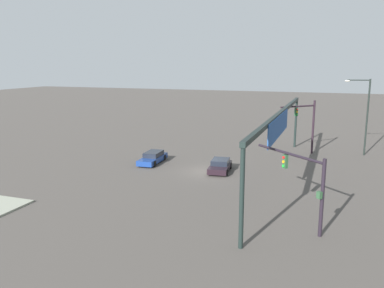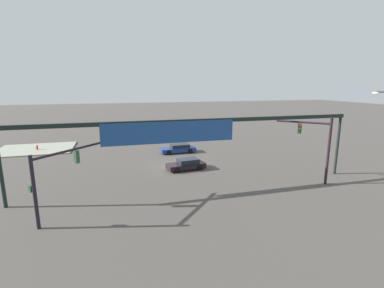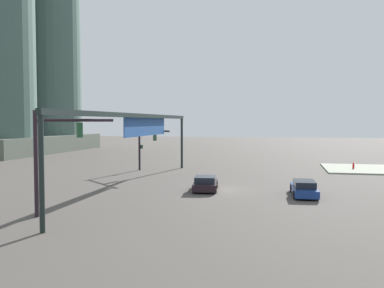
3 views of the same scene
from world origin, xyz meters
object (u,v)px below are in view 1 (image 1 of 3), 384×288
(streetlamp_curved_arm, at_px, (365,112))
(traffic_signal_near_corner, at_px, (305,177))
(sedan_car_waiting_far, at_px, (153,158))
(traffic_signal_opposite_side, at_px, (307,120))
(sedan_car_approaching, at_px, (220,166))

(streetlamp_curved_arm, bearing_deg, traffic_signal_near_corner, 71.43)
(traffic_signal_near_corner, height_order, streetlamp_curved_arm, streetlamp_curved_arm)
(streetlamp_curved_arm, relative_size, sedan_car_waiting_far, 1.80)
(traffic_signal_near_corner, xyz_separation_m, traffic_signal_opposite_side, (-22.68, -1.50, 0.66))
(streetlamp_curved_arm, xyz_separation_m, sedan_car_approaching, (12.74, -13.79, -4.62))
(streetlamp_curved_arm, bearing_deg, sedan_car_waiting_far, 21.20)
(traffic_signal_near_corner, distance_m, sedan_car_approaching, 15.04)
(traffic_signal_near_corner, relative_size, sedan_car_approaching, 1.14)
(sedan_car_waiting_far, bearing_deg, traffic_signal_near_corner, 49.99)
(streetlamp_curved_arm, distance_m, sedan_car_waiting_far, 25.14)
(traffic_signal_opposite_side, xyz_separation_m, streetlamp_curved_arm, (-1.77, 6.30, 1.05))
(traffic_signal_opposite_side, bearing_deg, sedan_car_waiting_far, -12.37)
(sedan_car_approaching, bearing_deg, streetlamp_curved_arm, 126.00)
(sedan_car_approaching, distance_m, sedan_car_waiting_far, 7.95)
(sedan_car_approaching, bearing_deg, traffic_signal_near_corner, 30.77)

